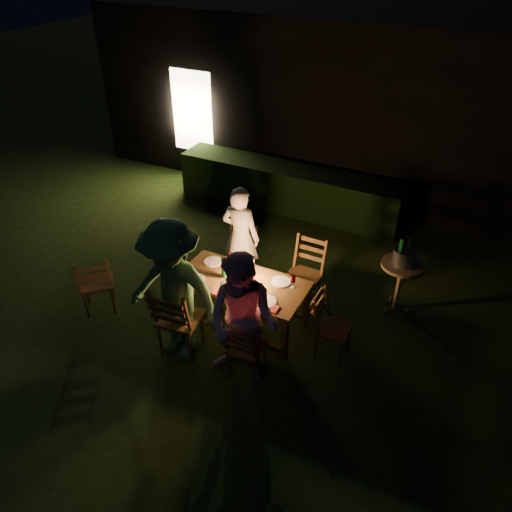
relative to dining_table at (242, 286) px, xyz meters
The scene contains 29 objects.
garden_envelope 5.75m from the dining_table, 93.03° to the left, with size 40.00×40.00×3.20m.
dining_table is the anchor object (origin of this frame).
chair_near_left 0.94m from the dining_table, 119.74° to the right, with size 0.54×0.58×1.08m.
chair_near_right 0.96m from the dining_table, 59.27° to the right, with size 0.42×0.45×0.90m.
chair_far_left 0.95m from the dining_table, 120.79° to the left, with size 0.47×0.50×0.94m.
chair_far_right 1.00m from the dining_table, 54.80° to the left, with size 0.46×0.49×1.00m.
chair_end 1.28m from the dining_table, ahead, with size 0.43×0.40×0.89m.
chair_spare 2.01m from the dining_table, 161.61° to the right, with size 0.63×0.63×0.97m.
person_house_side 0.95m from the dining_table, 119.09° to the left, with size 0.57×0.37×1.56m, color white.
person_opp_right 0.96m from the dining_table, 60.91° to the right, with size 0.83×0.64×1.70m, color pink.
person_opp_left 0.99m from the dining_table, 118.42° to the right, with size 1.21×0.69×1.87m, color #38703E.
lantern 0.24m from the dining_table, 45.34° to the left, with size 0.16×0.16×0.35m.
plate_far_left 0.60m from the dining_table, 158.54° to the left, with size 0.25×0.25×0.01m, color white.
plate_near_left 0.60m from the dining_table, 157.86° to the right, with size 0.25×0.25×0.01m, color white.
plate_far_right 0.51m from the dining_table, 26.39° to the left, with size 0.25×0.25×0.01m, color white.
plate_near_right 0.51m from the dining_table, 25.72° to the right, with size 0.25×0.25×0.01m, color white.
wineglass_a 0.44m from the dining_table, 137.31° to the left, with size 0.06×0.06×0.18m, color #59070F, non-canonical shape.
wineglass_b 0.75m from the dining_table, behind, with size 0.06×0.06×0.18m, color #59070F, non-canonical shape.
wineglass_c 0.44m from the dining_table, 42.69° to the right, with size 0.06×0.06×0.18m, color #59070F, non-canonical shape.
wineglass_d 0.66m from the dining_table, 16.53° to the left, with size 0.06×0.06×0.18m, color #59070F, non-canonical shape.
wineglass_e 0.35m from the dining_table, 108.10° to the right, with size 0.06×0.06×0.18m, color silver, non-canonical shape.
bottle_table 0.33m from the dining_table, behind, with size 0.07×0.07×0.28m, color #0F471E.
napkin_left 0.36m from the dining_table, 114.78° to the right, with size 0.18×0.14×0.01m, color red.
napkin_right 0.63m from the dining_table, 28.27° to the right, with size 0.18×0.14×0.01m, color red.
phone 0.69m from the dining_table, 153.84° to the right, with size 0.14×0.07×0.01m, color black.
side_table 2.13m from the dining_table, 35.20° to the left, with size 0.56×0.56×0.76m.
ice_bucket 2.14m from the dining_table, 35.20° to the left, with size 0.30×0.30×0.22m, color #A5A8AD.
bottle_bucket_a 2.08m from the dining_table, 35.09° to the left, with size 0.07×0.07×0.32m, color #0F471E.
bottle_bucket_b 2.21m from the dining_table, 35.30° to the left, with size 0.07×0.07×0.32m, color #0F471E.
Camera 1 is at (2.73, -3.92, 4.49)m, focal length 35.00 mm.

